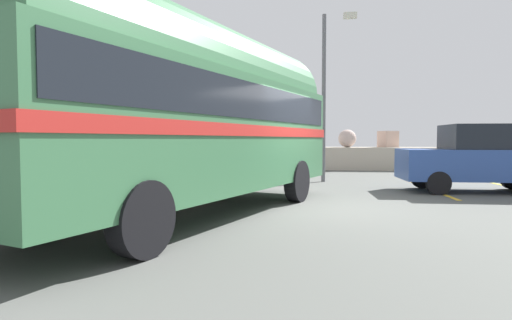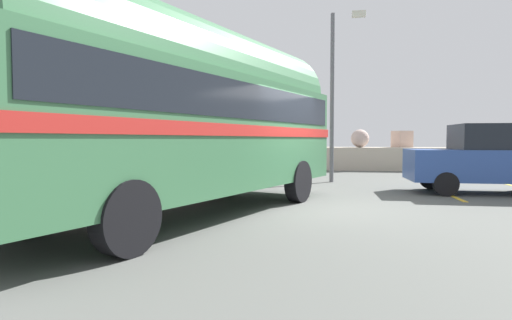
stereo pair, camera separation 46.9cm
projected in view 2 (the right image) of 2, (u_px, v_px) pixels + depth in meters
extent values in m
cube|color=#535652|center=(319.00, 208.00, 8.90)|extent=(32.00, 26.00, 0.02)
cube|color=#B7AC99|center=(322.00, 158.00, 20.51)|extent=(31.36, 1.80, 1.10)
sphere|color=#B9B1A6|center=(82.00, 139.00, 22.15)|extent=(0.84, 0.84, 0.84)
sphere|color=#B8AA97|center=(134.00, 139.00, 22.09)|extent=(0.76, 0.76, 0.76)
sphere|color=#B0A496|center=(184.00, 134.00, 21.50)|extent=(1.34, 1.34, 1.34)
cube|color=#B1A3A9|center=(234.00, 139.00, 21.02)|extent=(1.00, 1.06, 0.84)
cube|color=#ADB79D|center=(303.00, 136.00, 20.54)|extent=(1.30, 1.09, 1.11)
sphere|color=#C5AA9F|center=(360.00, 138.00, 19.82)|extent=(0.85, 0.85, 0.85)
cube|color=#C4A190|center=(402.00, 139.00, 20.11)|extent=(0.98, 1.01, 0.79)
cube|color=#AEA888|center=(469.00, 139.00, 19.61)|extent=(0.77, 0.91, 0.79)
cube|color=gold|center=(440.00, 191.00, 11.81)|extent=(0.12, 4.40, 0.01)
cylinder|color=black|center=(220.00, 177.00, 10.76)|extent=(0.60, 1.00, 0.96)
cylinder|color=black|center=(298.00, 181.00, 9.67)|extent=(0.60, 1.00, 0.96)
cylinder|color=black|center=(21.00, 204.00, 6.24)|extent=(0.60, 1.00, 0.96)
cylinder|color=black|center=(127.00, 218.00, 5.15)|extent=(0.60, 1.00, 0.96)
cube|color=#3B7148|center=(189.00, 134.00, 7.90)|extent=(5.18, 8.71, 2.10)
cylinder|color=#3B7148|center=(189.00, 78.00, 7.85)|extent=(4.87, 8.32, 2.20)
cube|color=red|center=(189.00, 131.00, 7.90)|extent=(5.25, 8.81, 0.20)
cube|color=black|center=(189.00, 103.00, 7.88)|extent=(5.10, 8.41, 0.64)
cube|color=silver|center=(286.00, 167.00, 11.65)|extent=(2.19, 0.95, 0.28)
cylinder|color=black|center=(110.00, 171.00, 12.99)|extent=(0.68, 0.98, 0.96)
cylinder|color=black|center=(157.00, 174.00, 11.69)|extent=(0.68, 0.98, 0.96)
cube|color=silver|center=(43.00, 135.00, 10.19)|extent=(5.93, 8.58, 2.10)
cylinder|color=silver|center=(42.00, 92.00, 10.14)|extent=(5.60, 8.19, 2.20)
cube|color=red|center=(43.00, 133.00, 10.19)|extent=(6.01, 8.68, 0.20)
cube|color=black|center=(43.00, 111.00, 10.16)|extent=(5.81, 8.30, 0.64)
cube|color=silver|center=(174.00, 163.00, 13.68)|extent=(2.11, 1.17, 0.28)
cylinder|color=black|center=(446.00, 184.00, 10.69)|extent=(0.62, 0.20, 0.62)
cylinder|color=black|center=(431.00, 179.00, 12.20)|extent=(0.62, 0.20, 0.62)
cube|color=#2D4C97|center=(488.00, 165.00, 11.23)|extent=(4.10, 1.71, 0.84)
cube|color=black|center=(499.00, 137.00, 11.15)|extent=(2.20, 1.57, 0.68)
cylinder|color=#5B5B60|center=(332.00, 99.00, 14.17)|extent=(0.14, 0.14, 5.71)
cube|color=beige|center=(359.00, 14.00, 13.80)|extent=(0.44, 0.24, 0.18)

